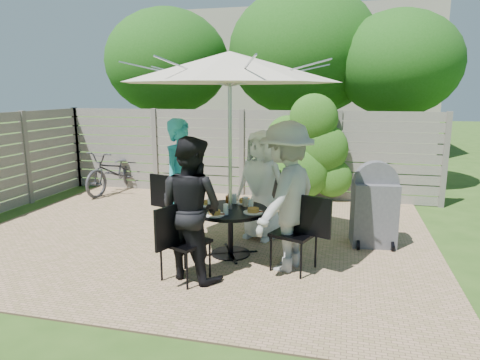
% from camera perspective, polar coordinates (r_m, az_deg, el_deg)
% --- Properties ---
extents(backyard_envelope, '(60.00, 60.00, 5.00)m').
position_cam_1_polar(backyard_envelope, '(16.20, 6.88, 13.03)').
color(backyard_envelope, '#2E4F18').
rests_on(backyard_envelope, ground).
extents(patio_table, '(1.28, 1.28, 0.66)m').
position_cam_1_polar(patio_table, '(5.83, -1.28, -5.76)').
color(patio_table, black).
rests_on(patio_table, ground).
extents(umbrella, '(3.54, 3.54, 2.71)m').
position_cam_1_polar(umbrella, '(5.57, -1.38, 14.79)').
color(umbrella, silver).
rests_on(umbrella, ground).
extents(chair_back, '(0.60, 0.75, 0.98)m').
position_cam_1_polar(chair_back, '(6.67, 3.39, -5.03)').
color(chair_back, black).
rests_on(chair_back, ground).
extents(person_back, '(0.94, 0.76, 1.66)m').
position_cam_1_polar(person_back, '(6.42, 2.85, -0.73)').
color(person_back, white).
rests_on(person_back, ground).
extents(chair_left, '(0.77, 0.59, 1.00)m').
position_cam_1_polar(chair_left, '(6.45, -8.46, -5.66)').
color(chair_left, black).
rests_on(chair_left, ground).
extents(person_left, '(0.64, 0.78, 1.85)m').
position_cam_1_polar(person_left, '(6.20, -7.67, -0.39)').
color(person_left, '#29A2B4').
rests_on(person_left, ground).
extents(chair_front, '(0.61, 0.75, 0.97)m').
position_cam_1_polar(chair_front, '(5.16, -7.38, -10.21)').
color(chair_front, black).
rests_on(chair_front, ground).
extents(person_front, '(1.00, 0.88, 1.72)m').
position_cam_1_polar(person_front, '(5.08, -6.55, -3.81)').
color(person_front, black).
rests_on(person_front, ground).
extents(chair_right, '(0.76, 0.62, 1.00)m').
position_cam_1_polar(chair_right, '(5.43, 7.32, -9.00)').
color(chair_right, black).
rests_on(chair_right, ground).
extents(person_right, '(1.05, 1.37, 1.87)m').
position_cam_1_polar(person_right, '(5.30, 6.16, -2.29)').
color(person_right, '#A09E9B').
rests_on(person_right, ground).
extents(plate_back, '(0.26, 0.26, 0.06)m').
position_cam_1_polar(plate_back, '(6.06, 0.61, -2.87)').
color(plate_back, white).
rests_on(plate_back, patio_table).
extents(plate_left, '(0.26, 0.26, 0.06)m').
position_cam_1_polar(plate_left, '(5.97, -4.16, -3.12)').
color(plate_left, white).
rests_on(plate_left, patio_table).
extents(plate_front, '(0.26, 0.26, 0.06)m').
position_cam_1_polar(plate_front, '(5.49, -3.40, -4.46)').
color(plate_front, white).
rests_on(plate_front, patio_table).
extents(plate_right, '(0.26, 0.26, 0.06)m').
position_cam_1_polar(plate_right, '(5.58, 1.78, -4.15)').
color(plate_right, white).
rests_on(plate_right, patio_table).
extents(glass_back, '(0.07, 0.07, 0.14)m').
position_cam_1_polar(glass_back, '(6.02, -0.74, -2.52)').
color(glass_back, silver).
rests_on(glass_back, patio_table).
extents(glass_left, '(0.07, 0.07, 0.14)m').
position_cam_1_polar(glass_left, '(5.82, -3.99, -3.05)').
color(glass_left, silver).
rests_on(glass_left, patio_table).
extents(glass_front, '(0.07, 0.07, 0.14)m').
position_cam_1_polar(glass_front, '(5.49, -1.90, -3.93)').
color(glass_front, silver).
rests_on(glass_front, patio_table).
extents(glass_right, '(0.07, 0.07, 0.14)m').
position_cam_1_polar(glass_right, '(5.71, 1.46, -3.32)').
color(glass_right, silver).
rests_on(glass_right, patio_table).
extents(syrup_jug, '(0.09, 0.09, 0.16)m').
position_cam_1_polar(syrup_jug, '(5.83, -1.51, -2.91)').
color(syrup_jug, '#59280C').
rests_on(syrup_jug, patio_table).
extents(coffee_cup, '(0.08, 0.08, 0.12)m').
position_cam_1_polar(coffee_cup, '(5.89, 0.71, -2.96)').
color(coffee_cup, '#C6B293').
rests_on(coffee_cup, patio_table).
extents(bicycle, '(0.90, 1.90, 0.96)m').
position_cam_1_polar(bicycle, '(9.88, -16.33, 1.13)').
color(bicycle, '#333338').
rests_on(bicycle, ground).
extents(bbq_grill, '(0.66, 0.54, 1.25)m').
position_cam_1_polar(bbq_grill, '(6.47, 17.45, -3.56)').
color(bbq_grill, '#5A5A5F').
rests_on(bbq_grill, ground).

